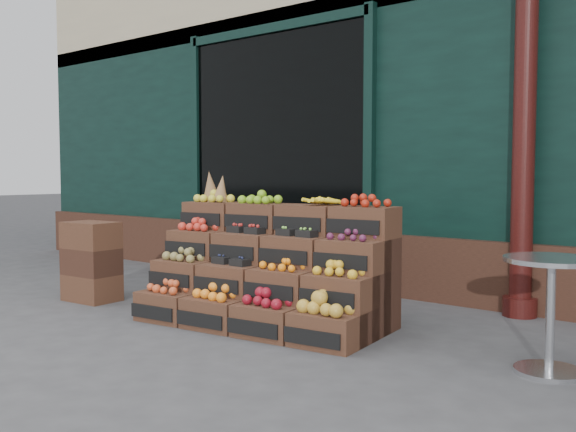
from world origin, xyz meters
The scene contains 6 objects.
ground centered at (0.00, 0.00, 0.00)m, with size 60.00×60.00×0.00m, color #414144.
shop_facade centered at (0.00, 5.11, 2.40)m, with size 12.00×6.24×4.80m.
crate_display centered at (-0.28, 0.56, 0.37)m, with size 2.03×1.17×1.21m.
spare_crates centered at (-2.13, 0.16, 0.37)m, with size 0.52×0.38×0.74m.
bistro_table centered at (1.88, 0.62, 0.44)m, with size 0.56×0.56×0.70m.
shopkeeper centered at (-2.09, 2.71, 0.90)m, with size 0.66×0.43×1.81m, color #1E6A3A.
Camera 1 is at (3.06, -3.27, 1.20)m, focal length 40.00 mm.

